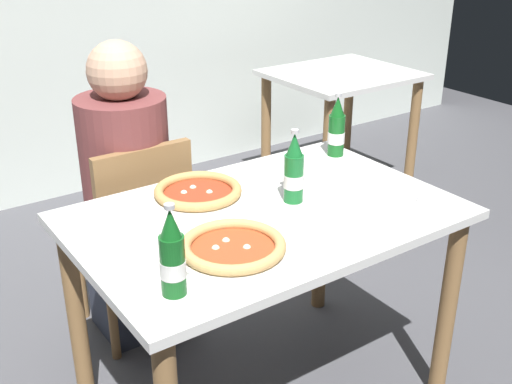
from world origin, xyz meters
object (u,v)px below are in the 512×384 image
(dining_table_background, at_px, (341,98))
(pizza_marinara_far, at_px, (233,248))
(beer_bottle_center, at_px, (337,129))
(diner_seated, at_px, (129,201))
(dining_table_main, at_px, (265,243))
(beer_bottle_left, at_px, (172,257))
(pizza_margherita_near, at_px, (198,193))
(napkin_with_cutlery, at_px, (388,194))
(beer_bottle_right, at_px, (294,172))
(chair_behind_table, at_px, (136,229))

(dining_table_background, bearing_deg, pizza_marinara_far, -139.59)
(beer_bottle_center, bearing_deg, dining_table_background, 47.11)
(diner_seated, bearing_deg, dining_table_background, 20.32)
(dining_table_main, bearing_deg, beer_bottle_left, -151.25)
(pizza_margherita_near, xyz_separation_m, napkin_with_cutlery, (0.54, -0.34, -0.02))
(dining_table_main, relative_size, diner_seated, 0.99)
(dining_table_main, distance_m, dining_table_background, 1.94)
(beer_bottle_left, xyz_separation_m, napkin_with_cutlery, (0.87, 0.12, -0.10))
(dining_table_background, xyz_separation_m, beer_bottle_left, (-1.92, -1.52, 0.26))
(diner_seated, distance_m, beer_bottle_center, 0.86)
(pizza_margherita_near, distance_m, napkin_with_cutlery, 0.64)
(dining_table_main, xyz_separation_m, napkin_with_cutlery, (0.41, -0.13, 0.12))
(pizza_margherita_near, relative_size, beer_bottle_right, 1.28)
(dining_table_background, xyz_separation_m, pizza_margherita_near, (-1.58, -1.06, 0.18))
(pizza_margherita_near, xyz_separation_m, pizza_marinara_far, (-0.11, -0.38, -0.00))
(dining_table_main, height_order, beer_bottle_center, beer_bottle_center)
(pizza_marinara_far, bearing_deg, chair_behind_table, 86.58)
(dining_table_main, distance_m, diner_seated, 0.69)
(pizza_marinara_far, bearing_deg, napkin_with_cutlery, 3.64)
(diner_seated, bearing_deg, pizza_margherita_near, -82.32)
(pizza_margherita_near, bearing_deg, dining_table_background, 33.78)
(dining_table_main, xyz_separation_m, beer_bottle_right, (0.12, 0.01, 0.22))
(dining_table_background, xyz_separation_m, pizza_marinara_far, (-1.69, -1.44, 0.18))
(beer_bottle_center, bearing_deg, diner_seated, 150.26)
(dining_table_main, bearing_deg, chair_behind_table, 106.84)
(pizza_margherita_near, bearing_deg, chair_behind_table, 98.64)
(dining_table_main, distance_m, chair_behind_table, 0.66)
(dining_table_main, bearing_deg, beer_bottle_right, 6.29)
(pizza_margherita_near, bearing_deg, diner_seated, 97.68)
(beer_bottle_left, relative_size, beer_bottle_right, 1.00)
(dining_table_main, relative_size, beer_bottle_center, 4.86)
(dining_table_background, height_order, beer_bottle_right, beer_bottle_right)
(dining_table_background, height_order, pizza_marinara_far, pizza_marinara_far)
(beer_bottle_left, xyz_separation_m, beer_bottle_center, (0.98, 0.51, 0.00))
(dining_table_main, height_order, napkin_with_cutlery, napkin_with_cutlery)
(diner_seated, height_order, pizza_margherita_near, diner_seated)
(diner_seated, xyz_separation_m, beer_bottle_center, (0.70, -0.40, 0.27))
(dining_table_background, bearing_deg, napkin_with_cutlery, -126.78)
(dining_table_background, bearing_deg, beer_bottle_center, -132.89)
(dining_table_main, xyz_separation_m, beer_bottle_left, (-0.46, -0.25, 0.22))
(dining_table_main, distance_m, beer_bottle_left, 0.56)
(pizza_marinara_far, bearing_deg, dining_table_main, 36.50)
(beer_bottle_center, relative_size, beer_bottle_right, 1.00)
(beer_bottle_left, xyz_separation_m, beer_bottle_right, (0.58, 0.26, 0.00))
(chair_behind_table, bearing_deg, beer_bottle_right, 117.36)
(dining_table_main, distance_m, beer_bottle_right, 0.25)
(beer_bottle_left, bearing_deg, dining_table_main, 28.75)
(dining_table_background, relative_size, beer_bottle_left, 3.24)
(beer_bottle_center, relative_size, napkin_with_cutlery, 1.18)
(pizza_margherita_near, distance_m, beer_bottle_right, 0.33)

